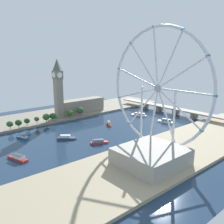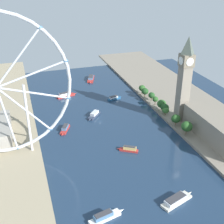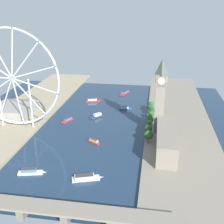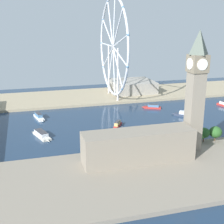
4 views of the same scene
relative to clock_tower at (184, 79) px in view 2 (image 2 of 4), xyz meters
The scene contains 13 objects.
ground_plane 106.33m from the clock_tower, 17.72° to the right, with size 404.14×404.14×0.00m, color #1E334C.
riverbank_left 65.15m from the clock_tower, 135.92° to the right, with size 90.00×520.00×3.00m, color gray.
clock_tower is the anchor object (origin of this frame).
parliament_block 63.20m from the clock_tower, 100.32° to the left, with size 22.00×83.71×23.64m, color gray.
tree_row_embankment 47.82m from the clock_tower, 61.97° to the right, with size 13.25×127.26×14.89m.
tour_boat_0 141.26m from the clock_tower, ahead, with size 14.14×23.31×5.24m.
tour_boat_1 144.17m from the clock_tower, 59.34° to the left, with size 31.55×16.05×5.51m.
tour_boat_2 112.60m from the clock_tower, 24.89° to the right, with size 20.53×22.06×5.73m.
tour_boat_3 184.57m from the clock_tower, 69.05° to the right, with size 17.86×34.05×5.49m.
tour_boat_4 177.98m from the clock_tower, 42.55° to the left, with size 28.81×10.94×6.31m.
tour_boat_5 167.06m from the clock_tower, 44.82° to the right, with size 29.46×12.98×6.14m.
tour_boat_6 101.13m from the clock_tower, 26.76° to the left, with size 19.63×13.76×5.73m.
tour_boat_7 110.49m from the clock_tower, 57.69° to the right, with size 21.61×9.68×5.00m.
Camera 2 is at (82.41, 296.28, 165.13)m, focal length 48.24 mm.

